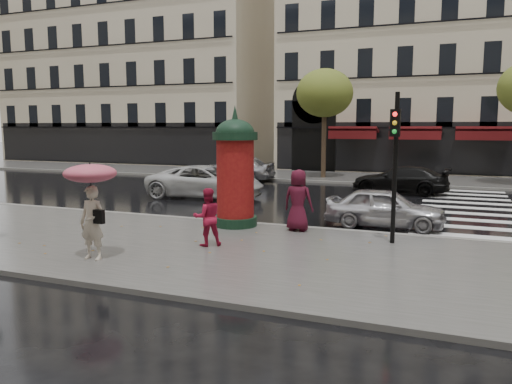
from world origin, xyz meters
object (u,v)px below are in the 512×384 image
at_px(car_white, 206,182).
at_px(car_black, 400,180).
at_px(woman_umbrella, 91,195).
at_px(man_burgundy, 298,200).
at_px(woman_red, 207,217).
at_px(traffic_light, 395,153).
at_px(car_silver, 385,208).
at_px(morris_column, 235,169).
at_px(car_far_silver, 235,168).

relative_size(car_white, car_black, 1.17).
distance_m(car_white, car_black, 9.36).
relative_size(woman_umbrella, man_burgundy, 1.26).
bearing_deg(car_white, woman_red, -157.54).
distance_m(woman_red, car_black, 13.84).
bearing_deg(car_black, traffic_light, 9.48).
bearing_deg(traffic_light, car_silver, 101.29).
distance_m(man_burgundy, car_white, 8.48).
relative_size(morris_column, car_white, 0.71).
height_order(woman_red, traffic_light, traffic_light).
distance_m(traffic_light, car_black, 11.53).
height_order(man_burgundy, traffic_light, traffic_light).
relative_size(woman_red, car_white, 0.29).
bearing_deg(car_far_silver, man_burgundy, 29.43).
distance_m(man_burgundy, morris_column, 2.23).
distance_m(woman_umbrella, morris_column, 5.12).
xyz_separation_m(woman_red, traffic_light, (4.48, 2.03, 1.66)).
bearing_deg(morris_column, car_black, 69.67).
bearing_deg(car_silver, woman_umbrella, 139.48).
xyz_separation_m(woman_red, car_silver, (3.93, 4.75, -0.24)).
xyz_separation_m(man_burgundy, car_silver, (2.28, 2.04, -0.40)).
xyz_separation_m(woman_umbrella, car_silver, (5.82, 6.93, -1.01)).
bearing_deg(car_black, car_white, -54.30).
distance_m(woman_umbrella, car_white, 11.09).
bearing_deg(man_burgundy, woman_umbrella, 58.71).
bearing_deg(morris_column, car_white, 124.87).
xyz_separation_m(woman_umbrella, car_far_silver, (-4.17, 17.49, -0.85)).
relative_size(woman_umbrella, car_white, 0.44).
bearing_deg(car_white, man_burgundy, -138.83).
bearing_deg(car_far_silver, car_black, 76.57).
height_order(traffic_light, car_black, traffic_light).
distance_m(woman_umbrella, car_far_silver, 18.00).
relative_size(woman_red, car_far_silver, 0.33).
xyz_separation_m(man_burgundy, car_white, (-6.13, 5.86, -0.31)).
height_order(woman_umbrella, car_silver, woman_umbrella).
xyz_separation_m(car_silver, car_far_silver, (-9.99, 10.56, 0.16)).
bearing_deg(car_silver, man_burgundy, 131.30).
bearing_deg(woman_umbrella, woman_red, 49.07).
height_order(man_burgundy, car_black, man_burgundy).
bearing_deg(man_burgundy, traffic_light, 171.13).
height_order(car_white, car_far_silver, car_far_silver).
height_order(car_black, car_far_silver, car_far_silver).
bearing_deg(morris_column, car_silver, 25.21).
height_order(traffic_light, car_far_silver, traffic_light).
height_order(woman_red, car_black, woman_red).
bearing_deg(woman_red, traffic_light, 165.36).
relative_size(morris_column, traffic_light, 0.94).
distance_m(morris_column, traffic_light, 4.97).
distance_m(car_black, car_far_silver, 9.80).
xyz_separation_m(morris_column, car_black, (3.95, 10.66, -1.26)).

